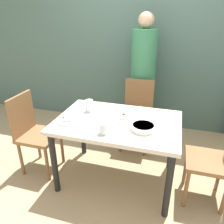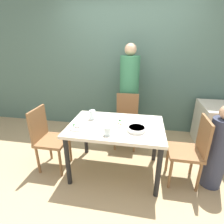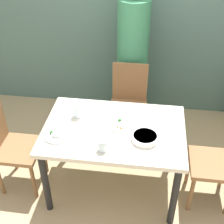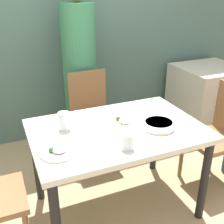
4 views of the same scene
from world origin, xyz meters
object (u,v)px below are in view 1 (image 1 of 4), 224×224
(chair_adult_spot, at_px, (137,112))
(glass_water_tall, at_px, (89,106))
(bowl_curry, at_px, (143,127))
(person_adult, at_px, (142,83))
(plate_rice_adult, at_px, (125,118))
(chair_child_spot, at_px, (217,158))

(chair_adult_spot, height_order, glass_water_tall, chair_adult_spot)
(bowl_curry, bearing_deg, chair_adult_spot, 103.35)
(person_adult, xyz_separation_m, bowl_curry, (0.21, -1.21, -0.04))
(plate_rice_adult, height_order, glass_water_tall, glass_water_tall)
(chair_child_spot, relative_size, bowl_curry, 4.13)
(person_adult, distance_m, plate_rice_adult, 1.05)
(chair_child_spot, xyz_separation_m, plate_rice_adult, (-0.88, 0.08, 0.24))
(chair_child_spot, bearing_deg, glass_water_tall, -96.89)
(chair_adult_spot, distance_m, plate_rice_adult, 0.74)
(person_adult, relative_size, bowl_curry, 7.78)
(chair_child_spot, height_order, bowl_curry, chair_child_spot)
(plate_rice_adult, distance_m, glass_water_tall, 0.42)
(person_adult, bearing_deg, chair_child_spot, -51.78)
(bowl_curry, bearing_deg, chair_child_spot, 7.37)
(person_adult, bearing_deg, plate_rice_adult, -90.01)
(chair_child_spot, bearing_deg, plate_rice_adult, -94.96)
(person_adult, height_order, bowl_curry, person_adult)
(person_adult, bearing_deg, bowl_curry, -80.34)
(person_adult, distance_m, bowl_curry, 1.23)
(chair_child_spot, bearing_deg, chair_adult_spot, -131.42)
(chair_adult_spot, height_order, person_adult, person_adult)
(bowl_curry, bearing_deg, glass_water_tall, 158.48)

